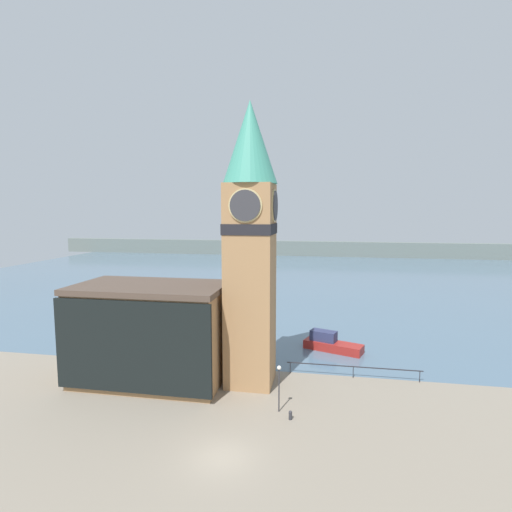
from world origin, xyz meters
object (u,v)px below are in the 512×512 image
at_px(mooring_bollard_near, 290,415).
at_px(boat_near, 331,344).
at_px(clock_tower, 250,238).
at_px(lamp_post, 279,379).
at_px(pier_building, 151,333).

bearing_deg(mooring_bollard_near, boat_near, 79.00).
height_order(clock_tower, mooring_bollard_near, clock_tower).
relative_size(clock_tower, mooring_bollard_near, 36.02).
bearing_deg(lamp_post, boat_near, 74.61).
bearing_deg(clock_tower, pier_building, -173.12).
height_order(boat_near, mooring_bollard_near, boat_near).
xyz_separation_m(boat_near, lamp_post, (-3.98, -14.44, 1.82)).
bearing_deg(boat_near, pier_building, -125.87).
height_order(clock_tower, pier_building, clock_tower).
relative_size(boat_near, mooring_bollard_near, 9.79).
xyz_separation_m(pier_building, boat_near, (15.99, 10.79, -3.66)).
distance_m(pier_building, mooring_bollard_near, 14.37).
height_order(clock_tower, boat_near, clock_tower).
distance_m(clock_tower, mooring_bollard_near, 14.44).
bearing_deg(pier_building, boat_near, 34.03).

